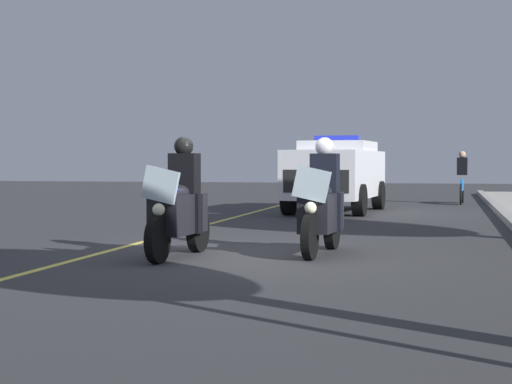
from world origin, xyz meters
TOP-DOWN VIEW (x-y plane):
  - ground_plane at (0.00, 0.00)m, footprint 80.00×80.00m
  - lane_stripe_center at (0.00, -2.19)m, footprint 48.00×0.12m
  - police_motorcycle_lead_left at (0.59, -0.89)m, footprint 2.14×0.62m
  - police_motorcycle_lead_right at (-0.25, 1.03)m, footprint 2.14×0.62m
  - police_suv at (-10.43, -0.06)m, footprint 5.03×2.36m
  - cyclist_background at (-15.49, 3.31)m, footprint 1.76×0.34m

SIDE VIEW (x-z plane):
  - ground_plane at x=0.00m, z-range 0.00..0.00m
  - lane_stripe_center at x=0.00m, z-range 0.00..0.01m
  - police_motorcycle_lead_left at x=0.59m, z-range -0.16..1.56m
  - police_motorcycle_lead_right at x=-0.25m, z-range -0.16..1.56m
  - cyclist_background at x=-15.49m, z-range 0.00..1.69m
  - police_suv at x=-10.43m, z-range 0.04..2.09m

